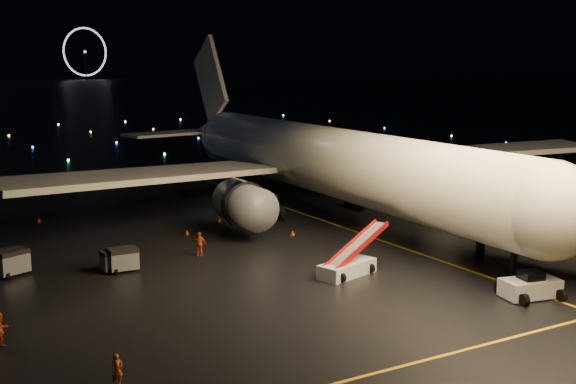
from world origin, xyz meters
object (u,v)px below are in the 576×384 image
at_px(belt_loader, 347,253).
at_px(baggage_cart_1, 114,261).
at_px(airliner, 309,121).
at_px(baggage_cart_0, 123,260).
at_px(crew_c, 199,244).
at_px(baggage_cart_3, 11,263).
at_px(crew_b, 1,330).
at_px(pushback_tug, 530,284).
at_px(crew_a, 117,370).

distance_m(belt_loader, baggage_cart_1, 17.04).
height_order(airliner, baggage_cart_0, airliner).
relative_size(airliner, belt_loader, 9.79).
distance_m(crew_c, baggage_cart_0, 6.70).
bearing_deg(baggage_cart_1, baggage_cart_3, 153.69).
bearing_deg(airliner, belt_loader, -112.62).
bearing_deg(baggage_cart_0, baggage_cart_3, 159.81).
bearing_deg(crew_b, baggage_cart_0, 17.01).
distance_m(airliner, baggage_cart_1, 27.87).
height_order(baggage_cart_0, baggage_cart_1, baggage_cart_0).
bearing_deg(airliner, pushback_tug, -92.02).
distance_m(airliner, crew_a, 43.34).
distance_m(crew_a, baggage_cart_1, 19.86).
distance_m(airliner, crew_c, 21.56).
bearing_deg(crew_c, crew_a, -86.62).
bearing_deg(baggage_cart_3, crew_a, -109.83).
distance_m(belt_loader, baggage_cart_3, 24.13).
bearing_deg(crew_c, crew_b, -108.01).
xyz_separation_m(airliner, crew_b, (-33.33, -22.93, -8.37)).
height_order(pushback_tug, belt_loader, belt_loader).
bearing_deg(baggage_cart_3, baggage_cart_0, -45.30).
bearing_deg(crew_a, crew_b, 107.69).
relative_size(crew_a, baggage_cart_3, 0.73).
distance_m(baggage_cart_1, baggage_cart_3, 7.22).
bearing_deg(baggage_cart_0, belt_loader, -31.65).
distance_m(crew_a, crew_b, 8.74).
xyz_separation_m(crew_a, crew_c, (12.65, 19.98, 0.14)).
bearing_deg(crew_a, airliner, 36.97).
distance_m(crew_c, baggage_cart_1, 7.18).
bearing_deg(crew_b, crew_c, 5.93).
distance_m(pushback_tug, baggage_cart_1, 29.13).
xyz_separation_m(airliner, crew_a, (-29.36, -30.71, -8.54)).
bearing_deg(baggage_cart_3, baggage_cart_1, -44.14).
bearing_deg(belt_loader, baggage_cart_0, 129.89).
height_order(belt_loader, crew_c, belt_loader).
xyz_separation_m(crew_c, baggage_cart_0, (-6.57, -1.29, -0.08)).
height_order(baggage_cart_0, baggage_cart_3, baggage_cart_3).
relative_size(pushback_tug, baggage_cart_3, 1.67).
bearing_deg(baggage_cart_1, belt_loader, -38.99).
relative_size(baggage_cart_0, baggage_cart_3, 0.92).
height_order(crew_b, baggage_cart_0, crew_b).
relative_size(belt_loader, crew_c, 3.54).
relative_size(crew_b, baggage_cart_0, 0.95).
height_order(airliner, pushback_tug, airliner).
height_order(airliner, crew_a, airliner).
bearing_deg(baggage_cart_1, crew_b, -135.28).
height_order(airliner, baggage_cart_1, airliner).
xyz_separation_m(belt_loader, crew_b, (-23.64, -1.82, -0.66)).
relative_size(airliner, baggage_cart_0, 32.15).
distance_m(crew_a, baggage_cart_0, 19.65).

